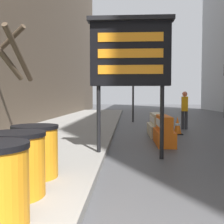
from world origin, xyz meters
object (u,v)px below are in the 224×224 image
message_board (130,54)px  jersey_barrier_orange_far (164,132)px  barrel_drum_back (35,151)px  traffic_light_near_curb (133,72)px  traffic_cone_mid (161,122)px  jersey_barrier_cream (157,126)px  traffic_cone_far (154,126)px  pedestrian_worker (185,107)px  barrel_drum_middle (17,164)px  traffic_cone_near (177,126)px

message_board → jersey_barrier_orange_far: 3.16m
barrel_drum_back → traffic_light_near_curb: 12.35m
message_board → traffic_cone_mid: bearing=75.2°
barrel_drum_back → jersey_barrier_cream: 6.80m
message_board → traffic_cone_far: size_ratio=4.61×
message_board → traffic_cone_mid: size_ratio=4.37×
pedestrian_worker → barrel_drum_middle: bearing=-15.8°
message_board → traffic_cone_mid: 6.18m
traffic_cone_mid → traffic_light_near_curb: (-1.18, 4.25, 2.69)m
message_board → jersey_barrier_cream: bearing=74.9°
barrel_drum_back → jersey_barrier_orange_far: barrel_drum_back is taller
barrel_drum_middle → jersey_barrier_cream: 7.58m
traffic_cone_mid → pedestrian_worker: bearing=28.1°
traffic_cone_near → traffic_light_near_curb: bearing=107.3°
jersey_barrier_orange_far → pedestrian_worker: (1.55, 4.19, 0.66)m
jersey_barrier_cream → traffic_cone_mid: 1.52m
barrel_drum_middle → traffic_cone_mid: barrel_drum_middle is taller
traffic_cone_mid → pedestrian_worker: pedestrian_worker is taller
traffic_cone_mid → traffic_cone_far: 1.54m
jersey_barrier_orange_far → traffic_cone_mid: 3.57m
message_board → pedestrian_worker: bearing=66.9°
barrel_drum_middle → traffic_cone_far: 7.56m
jersey_barrier_orange_far → traffic_cone_mid: (0.36, 3.55, -0.02)m
traffic_cone_mid → jersey_barrier_orange_far: bearing=-95.8°
traffic_cone_near → traffic_cone_far: size_ratio=0.99×
barrel_drum_back → traffic_light_near_curb: size_ratio=0.21×
barrel_drum_back → traffic_cone_mid: barrel_drum_back is taller
traffic_light_near_curb → traffic_cone_near: bearing=-72.7°
barrel_drum_back → jersey_barrier_orange_far: 4.97m
barrel_drum_middle → traffic_cone_far: (2.58, 7.10, -0.23)m
barrel_drum_middle → traffic_light_near_curb: (1.87, 12.82, 2.48)m
barrel_drum_middle → traffic_cone_mid: bearing=70.4°
jersey_barrier_cream → pedestrian_worker: (1.55, 2.11, 0.68)m
barrel_drum_middle → message_board: bearing=62.1°
traffic_cone_mid → jersey_barrier_cream: bearing=-103.8°
traffic_cone_near → traffic_cone_mid: (-0.51, 1.20, 0.02)m
traffic_cone_far → jersey_barrier_cream: bearing=-3.3°
traffic_cone_near → traffic_cone_mid: size_ratio=0.94×
traffic_cone_mid → traffic_light_near_curb: traffic_light_near_curb is taller
traffic_cone_near → traffic_cone_mid: traffic_cone_mid is taller
barrel_drum_middle → jersey_barrier_orange_far: bearing=61.8°
message_board → traffic_cone_mid: message_board is taller
message_board → barrel_drum_back: bearing=-127.8°
jersey_barrier_orange_far → traffic_light_near_curb: 8.29m
barrel_drum_middle → message_board: size_ratio=0.26×
jersey_barrier_cream → pedestrian_worker: 2.71m
jersey_barrier_cream → traffic_cone_mid: jersey_barrier_cream is taller
message_board → traffic_cone_far: 4.78m
traffic_cone_near → pedestrian_worker: pedestrian_worker is taller
barrel_drum_back → traffic_cone_near: 7.44m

